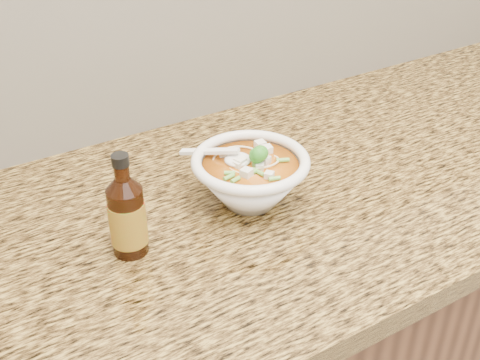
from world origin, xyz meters
TOP-DOWN VIEW (x-y plane):
  - cabinet at (0.00, 1.68)m, footprint 4.00×0.65m
  - counter_slab at (0.00, 1.68)m, footprint 4.00×0.68m
  - soup_bowl at (-0.09, 1.66)m, footprint 0.19×0.20m
  - hot_sauce_bottle at (-0.32, 1.64)m, footprint 0.07×0.07m

SIDE VIEW (x-z plane):
  - cabinet at x=0.00m, z-range 0.00..0.86m
  - counter_slab at x=0.00m, z-range 0.86..0.90m
  - soup_bowl at x=-0.09m, z-range 0.89..1.00m
  - hot_sauce_bottle at x=-0.32m, z-range 0.88..1.05m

